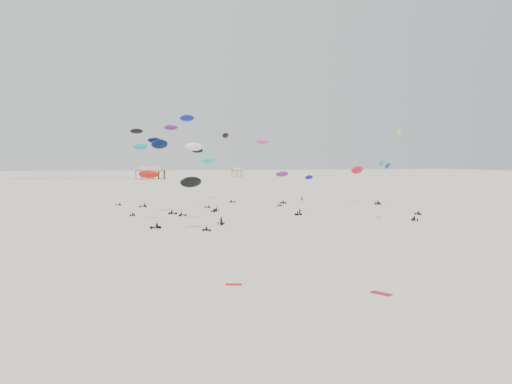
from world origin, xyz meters
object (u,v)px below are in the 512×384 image
object	(u,v)px
pavilion_small	(237,173)
pavilion_main	(150,173)
spectator_0	(221,225)
rig_0	(406,159)
rig_9	(266,155)
rig_4	(283,181)

from	to	relation	value
pavilion_small	pavilion_main	bearing A→B (deg)	-156.80
pavilion_small	spectator_0	bearing A→B (deg)	-103.04
pavilion_main	spectator_0	bearing A→B (deg)	-89.37
rig_0	spectator_0	size ratio (longest dim) A/B	12.67
pavilion_small	rig_9	size ratio (longest dim) A/B	0.42
pavilion_small	rig_9	bearing A→B (deg)	-100.29
rig_0	rig_9	world-z (taller)	rig_0
pavilion_small	rig_0	world-z (taller)	rig_0
pavilion_small	rig_4	bearing A→B (deg)	-99.03
pavilion_small	rig_0	bearing A→B (deg)	-92.88
pavilion_small	rig_4	distance (m)	246.98
rig_9	spectator_0	bearing A→B (deg)	137.15
pavilion_small	spectator_0	world-z (taller)	pavilion_small
rig_0	spectator_0	world-z (taller)	rig_0
pavilion_main	pavilion_small	xyz separation A→B (m)	(70.00, 30.00, -0.74)
pavilion_main	rig_0	world-z (taller)	rig_0
rig_0	pavilion_main	bearing A→B (deg)	-75.28
pavilion_main	rig_4	bearing A→B (deg)	-81.69
rig_0	rig_9	xyz separation A→B (m)	(-30.67, 29.62, 1.33)
rig_9	spectator_0	world-z (taller)	rig_9
pavilion_small	spectator_0	xyz separation A→B (m)	(-67.16, -289.92, -3.49)
pavilion_main	spectator_0	size ratio (longest dim) A/B	10.49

